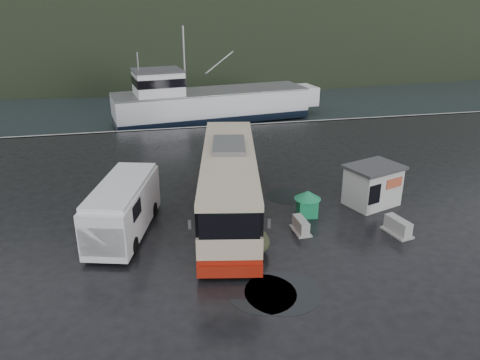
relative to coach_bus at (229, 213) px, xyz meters
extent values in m
plane|color=black|center=(0.38, -1.77, 0.00)|extent=(160.00, 160.00, 0.00)
cube|color=black|center=(0.38, 108.23, 0.00)|extent=(300.00, 180.00, 0.02)
cube|color=#999993|center=(0.38, 18.23, 0.00)|extent=(160.00, 0.60, 1.50)
ellipsoid|color=black|center=(10.38, 248.23, 0.00)|extent=(780.00, 540.00, 570.00)
cylinder|color=black|center=(0.77, -7.68, 0.01)|extent=(3.14, 3.14, 0.01)
cylinder|color=black|center=(-0.08, -7.60, 0.01)|extent=(2.81, 2.81, 0.01)
cylinder|color=black|center=(3.85, 1.68, 0.01)|extent=(2.54, 2.54, 0.01)
camera|label=1|loc=(-4.21, -22.93, 11.27)|focal=35.00mm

